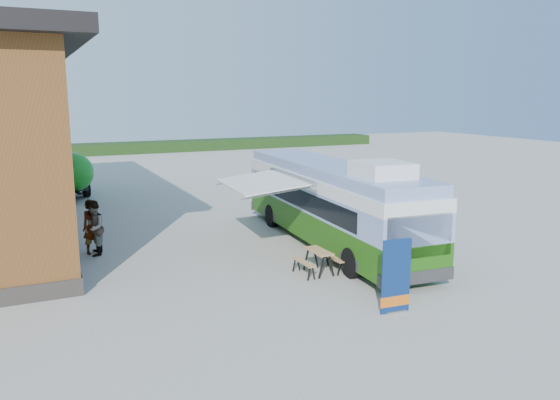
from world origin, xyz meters
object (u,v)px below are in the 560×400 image
picnic_table (319,256)px  person_a (92,227)px  slurry_tanker (64,169)px  person_b (93,228)px  bus (330,200)px  banner (396,283)px

picnic_table → person_a: person_a is taller
picnic_table → slurry_tanker: (-6.08, 18.01, 0.91)m
person_b → slurry_tanker: 12.99m
bus → slurry_tanker: 17.24m
person_a → person_b: (0.00, -0.27, 0.00)m
banner → person_b: 10.68m
bus → person_b: 8.45m
banner → picnic_table: 3.60m
banner → person_b: size_ratio=1.01×
banner → picnic_table: size_ratio=1.48×
person_a → picnic_table: bearing=-60.6°
picnic_table → person_b: bearing=139.5°
picnic_table → person_a: size_ratio=0.69×
banner → person_a: bearing=129.6°
bus → slurry_tanker: (-8.13, 15.20, -0.21)m
bus → picnic_table: 3.65m
bus → person_b: (-8.13, 2.22, -0.70)m
slurry_tanker → bus: bearing=-69.6°
bus → banner: bus is taller
banner → person_a: size_ratio=1.02×
person_b → slurry_tanker: (0.00, 12.99, 0.50)m
banner → person_b: (-6.31, 8.61, 0.17)m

